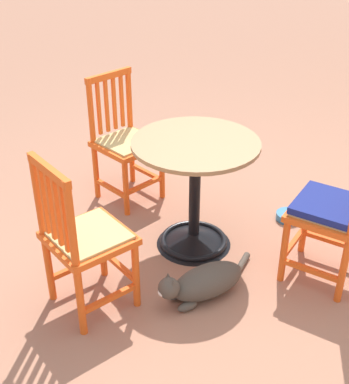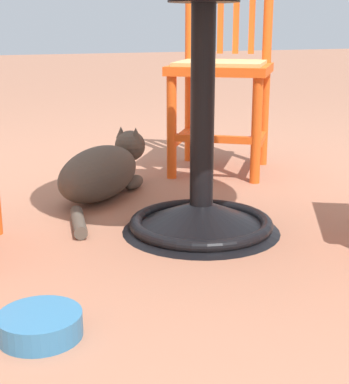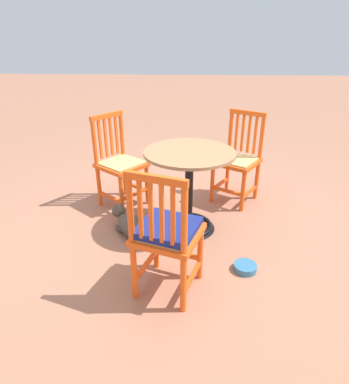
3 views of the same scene
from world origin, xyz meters
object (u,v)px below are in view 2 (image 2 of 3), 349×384
at_px(cafe_table, 202,139).
at_px(orange_chair_at_corner, 222,68).
at_px(tabby_cat, 104,171).
at_px(pet_water_bowl, 40,325).

xyz_separation_m(cafe_table, orange_chair_at_corner, (0.69, -0.44, 0.15)).
relative_size(cafe_table, orange_chair_at_corner, 0.83).
height_order(cafe_table, tabby_cat, cafe_table).
xyz_separation_m(tabby_cat, pet_water_bowl, (-0.92, 0.44, -0.07)).
distance_m(cafe_table, tabby_cat, 0.54).
distance_m(orange_chair_at_corner, pet_water_bowl, 1.57).
relative_size(tabby_cat, pet_water_bowl, 3.71).
xyz_separation_m(cafe_table, pet_water_bowl, (-0.43, 0.58, -0.26)).
bearing_deg(tabby_cat, cafe_table, -163.16).
distance_m(tabby_cat, pet_water_bowl, 1.02).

